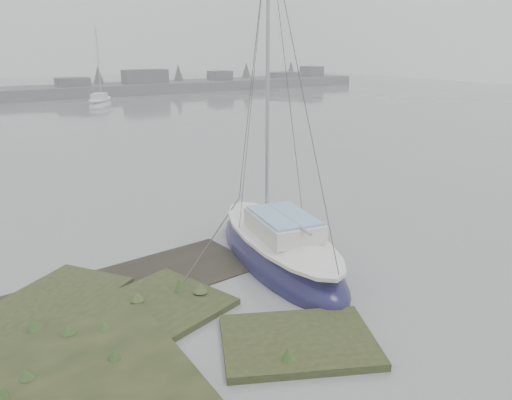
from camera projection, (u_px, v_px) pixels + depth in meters
name	position (u px, v px, depth m)	size (l,w,h in m)	color
ground	(36.00, 141.00, 35.86)	(160.00, 160.00, 0.00)	slate
far_shoreline	(187.00, 85.00, 75.05)	(60.00, 8.00, 4.15)	#4C4F51
sailboat_main	(279.00, 251.00, 15.99)	(3.80, 7.94, 10.75)	#110F36
sailboat_far_b	(100.00, 104.00, 56.26)	(5.05, 6.89, 9.38)	silver
sailboat_far_c	(3.00, 100.00, 60.96)	(5.05, 2.12, 6.93)	silver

